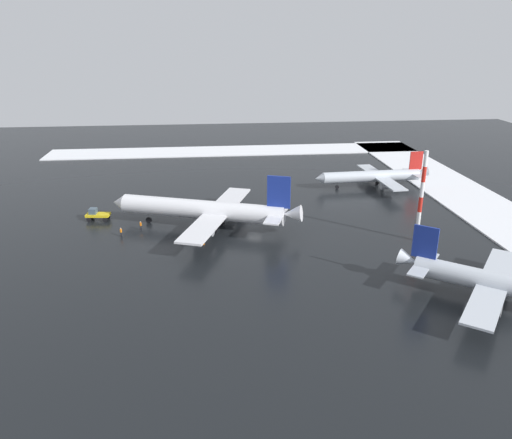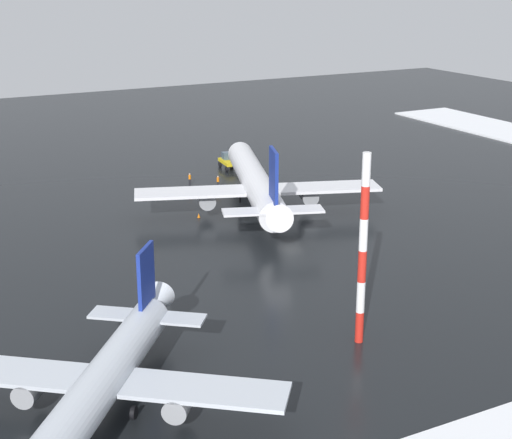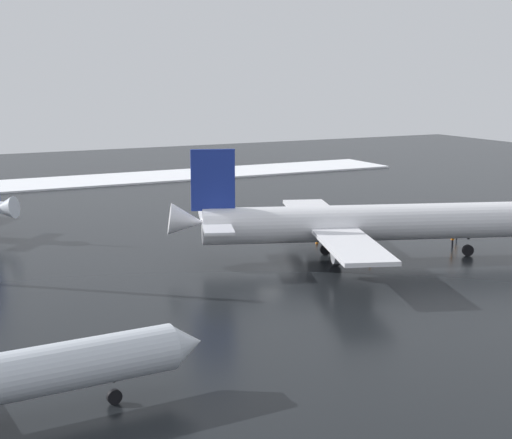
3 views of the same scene
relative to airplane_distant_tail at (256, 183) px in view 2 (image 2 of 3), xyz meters
The scene contains 10 objects.
ground_plane 10.01m from the airplane_distant_tail, 90.43° to the right, with size 240.00×240.00×0.00m, color black.
airplane_distant_tail is the anchor object (origin of this frame).
airplane_far_rear 52.57m from the airplane_distant_tail, 129.75° to the right, with size 23.53×26.27×9.31m.
pushback_tug 22.98m from the airplane_distant_tail, 73.06° to the left, with size 2.75×4.82×2.50m.
ground_crew_near_tug 12.83m from the airplane_distant_tail, 88.20° to the left, with size 0.36×0.36×1.71m.
ground_crew_by_nose_gear 16.21m from the airplane_distant_tail, 99.55° to the left, with size 0.36×0.36×1.71m.
antenna_mast 39.20m from the airplane_distant_tail, 104.80° to the right, with size 0.70×0.70×16.50m.
traffic_cone_near_nose 8.66m from the airplane_distant_tail, behind, with size 0.36×0.36×0.55m, color orange.
traffic_cone_mid_line 8.37m from the airplane_distant_tail, 135.59° to the left, with size 0.36×0.36×0.55m, color orange.
traffic_cone_wingtip_side 4.36m from the airplane_distant_tail, ahead, with size 0.36×0.36×0.55m, color orange.
Camera 2 is at (-45.83, -77.66, 30.38)m, focal length 55.00 mm.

